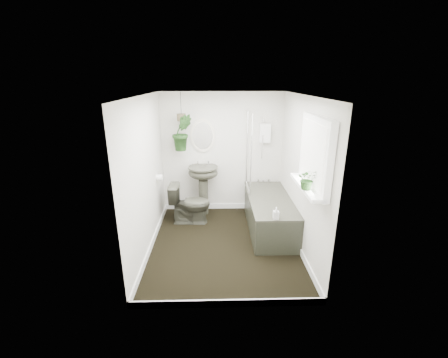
{
  "coord_description": "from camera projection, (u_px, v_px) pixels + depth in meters",
  "views": [
    {
      "loc": [
        -0.12,
        -4.21,
        2.52
      ],
      "look_at": [
        0.0,
        0.15,
        1.05
      ],
      "focal_mm": 24.0,
      "sensor_mm": 36.0,
      "label": 1
    }
  ],
  "objects": [
    {
      "name": "hanging_plant",
      "position": [
        182.0,
        132.0,
        5.36
      ],
      "size": [
        0.43,
        0.38,
        0.66
      ],
      "primitive_type": "imported",
      "rotation": [
        0.0,
        0.0,
        0.27
      ],
      "color": "black",
      "rests_on": "ceiling"
    },
    {
      "name": "shower_box",
      "position": [
        265.0,
        133.0,
        5.59
      ],
      "size": [
        0.2,
        0.1,
        0.35
      ],
      "primitive_type": "cube",
      "color": "white",
      "rests_on": "wall_back"
    },
    {
      "name": "toilet_roll_holder",
      "position": [
        159.0,
        178.0,
        5.14
      ],
      "size": [
        0.11,
        0.11,
        0.11
      ],
      "primitive_type": "cylinder",
      "rotation": [
        0.0,
        1.57,
        0.0
      ],
      "color": "white",
      "rests_on": "wall_left"
    },
    {
      "name": "bathtub",
      "position": [
        269.0,
        214.0,
        5.2
      ],
      "size": [
        0.72,
        1.72,
        0.58
      ],
      "primitive_type": null,
      "color": "#37372D",
      "rests_on": "floor"
    },
    {
      "name": "wall_left",
      "position": [
        146.0,
        177.0,
        4.4
      ],
      "size": [
        0.02,
        2.8,
        2.3
      ],
      "primitive_type": "cube",
      "color": "silver",
      "rests_on": "ground"
    },
    {
      "name": "window_recess",
      "position": [
        315.0,
        154.0,
        3.63
      ],
      "size": [
        0.08,
        1.0,
        0.9
      ],
      "primitive_type": "cube",
      "color": "white",
      "rests_on": "wall_right"
    },
    {
      "name": "pedestal_sink",
      "position": [
        203.0,
        190.0,
        5.75
      ],
      "size": [
        0.61,
        0.54,
        0.96
      ],
      "primitive_type": null,
      "rotation": [
        0.0,
        0.0,
        -0.12
      ],
      "color": "#37372D",
      "rests_on": "floor"
    },
    {
      "name": "wall_right",
      "position": [
        302.0,
        175.0,
        4.46
      ],
      "size": [
        0.02,
        2.8,
        2.3
      ],
      "primitive_type": "cube",
      "color": "silver",
      "rests_on": "ground"
    },
    {
      "name": "sill_plant",
      "position": [
        307.0,
        179.0,
        3.57
      ],
      "size": [
        0.26,
        0.24,
        0.26
      ],
      "primitive_type": "imported",
      "rotation": [
        0.0,
        0.0,
        -0.17
      ],
      "color": "black",
      "rests_on": "window_sill"
    },
    {
      "name": "soap_bottle",
      "position": [
        276.0,
        213.0,
        4.33
      ],
      "size": [
        0.08,
        0.09,
        0.18
      ],
      "primitive_type": "imported",
      "rotation": [
        0.0,
        0.0,
        -0.04
      ],
      "color": "black",
      "rests_on": "bathtub"
    },
    {
      "name": "bath_screen",
      "position": [
        249.0,
        152.0,
        5.34
      ],
      "size": [
        0.04,
        0.72,
        1.4
      ],
      "primitive_type": null,
      "color": "silver",
      "rests_on": "bathtub"
    },
    {
      "name": "ceiling",
      "position": [
        224.0,
        95.0,
        4.06
      ],
      "size": [
        2.3,
        2.8,
        0.02
      ],
      "primitive_type": "cube",
      "color": "white",
      "rests_on": "ground"
    },
    {
      "name": "skirting",
      "position": [
        224.0,
        241.0,
        4.78
      ],
      "size": [
        2.3,
        2.8,
        0.1
      ],
      "primitive_type": "cube",
      "color": "white",
      "rests_on": "floor"
    },
    {
      "name": "window_blinds",
      "position": [
        312.0,
        154.0,
        3.63
      ],
      "size": [
        0.01,
        0.86,
        0.76
      ],
      "primitive_type": "cube",
      "color": "white",
      "rests_on": "wall_right"
    },
    {
      "name": "hanging_pot",
      "position": [
        181.0,
        117.0,
        5.27
      ],
      "size": [
        0.16,
        0.16,
        0.12
      ],
      "primitive_type": "cylinder",
      "color": "#4C442F",
      "rests_on": "ceiling"
    },
    {
      "name": "wall_sconce",
      "position": [
        181.0,
        141.0,
        5.62
      ],
      "size": [
        0.04,
        0.04,
        0.22
      ],
      "primitive_type": "cylinder",
      "color": "black",
      "rests_on": "wall_back"
    },
    {
      "name": "window_sill",
      "position": [
        307.0,
        186.0,
        3.77
      ],
      "size": [
        0.18,
        1.0,
        0.04
      ],
      "primitive_type": "cube",
      "color": "white",
      "rests_on": "wall_right"
    },
    {
      "name": "oval_mirror",
      "position": [
        203.0,
        136.0,
        5.6
      ],
      "size": [
        0.46,
        0.03,
        0.62
      ],
      "primitive_type": "ellipsoid",
      "color": "beige",
      "rests_on": "wall_back"
    },
    {
      "name": "wall_front",
      "position": [
        228.0,
        218.0,
        3.09
      ],
      "size": [
        2.3,
        0.02,
        2.3
      ],
      "primitive_type": "cube",
      "color": "silver",
      "rests_on": "ground"
    },
    {
      "name": "wall_back",
      "position": [
        222.0,
        153.0,
        5.76
      ],
      "size": [
        2.3,
        0.02,
        2.3
      ],
      "primitive_type": "cube",
      "color": "silver",
      "rests_on": "ground"
    },
    {
      "name": "toilet",
      "position": [
        190.0,
        203.0,
        5.43
      ],
      "size": [
        0.74,
        0.44,
        0.74
      ],
      "primitive_type": "imported",
      "rotation": [
        0.0,
        0.0,
        1.52
      ],
      "color": "#37372D",
      "rests_on": "floor"
    },
    {
      "name": "floor",
      "position": [
        224.0,
        244.0,
        4.8
      ],
      "size": [
        2.3,
        2.8,
        0.02
      ],
      "primitive_type": "cube",
      "color": "black",
      "rests_on": "ground"
    }
  ]
}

